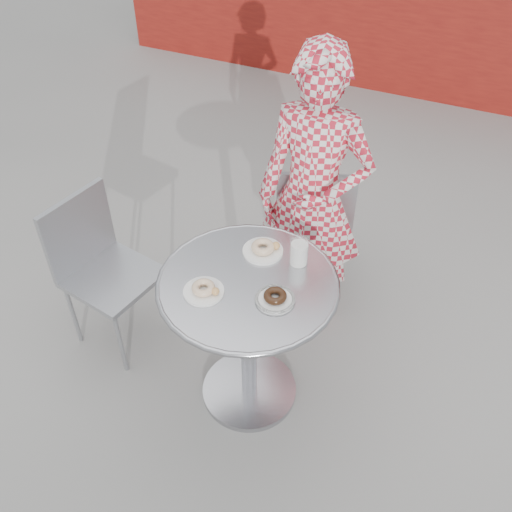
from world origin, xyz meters
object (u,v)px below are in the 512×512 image
at_px(plate_far, 264,249).
at_px(bistro_table, 248,313).
at_px(milk_cup, 299,252).
at_px(chair_left, 117,300).
at_px(seated_person, 313,199).
at_px(plate_checker, 275,298).
at_px(plate_near, 204,290).
at_px(chair_far, 311,242).

bearing_deg(plate_far, bistro_table, -85.29).
relative_size(bistro_table, milk_cup, 6.15).
bearing_deg(chair_left, seated_person, -44.47).
relative_size(bistro_table, plate_checker, 4.80).
bearing_deg(milk_cup, plate_checker, -91.08).
relative_size(plate_far, plate_near, 1.07).
distance_m(bistro_table, chair_left, 0.88).
relative_size(seated_person, milk_cup, 12.21).
relative_size(bistro_table, chair_left, 0.92).
bearing_deg(bistro_table, seated_person, 85.89).
relative_size(plate_far, plate_checker, 1.10).
height_order(seated_person, milk_cup, seated_person).
bearing_deg(plate_checker, plate_far, 122.68).
xyz_separation_m(bistro_table, plate_checker, (0.15, -0.05, 0.21)).
relative_size(seated_person, plate_far, 8.68).
height_order(chair_far, plate_near, chair_far).
bearing_deg(bistro_table, chair_far, 91.55).
distance_m(chair_far, milk_cup, 0.96).
xyz_separation_m(chair_far, plate_checker, (0.17, -0.99, 0.54)).
bearing_deg(chair_left, plate_near, -95.98).
xyz_separation_m(plate_far, plate_near, (-0.12, -0.33, -0.00)).
xyz_separation_m(plate_far, milk_cup, (0.17, -0.00, 0.04)).
height_order(chair_left, plate_near, chair_left).
relative_size(seated_person, plate_checker, 9.52).
distance_m(chair_far, chair_left, 1.17).
xyz_separation_m(chair_left, seated_person, (0.86, 0.60, 0.52)).
height_order(chair_far, milk_cup, milk_cup).
distance_m(plate_near, plate_checker, 0.29).
bearing_deg(plate_far, plate_checker, -57.32).
bearing_deg(plate_far, chair_far, 90.69).
xyz_separation_m(chair_left, milk_cup, (0.96, 0.13, 0.59)).
bearing_deg(bistro_table, chair_left, 175.29).
distance_m(bistro_table, plate_far, 0.29).
bearing_deg(seated_person, plate_far, -99.14).
relative_size(plate_checker, milk_cup, 1.28).
relative_size(chair_far, plate_near, 5.12).
xyz_separation_m(plate_near, plate_checker, (0.28, 0.08, -0.00)).
bearing_deg(milk_cup, chair_far, 103.35).
bearing_deg(plate_checker, plate_near, -164.35).
xyz_separation_m(chair_far, plate_far, (0.01, -0.74, 0.54)).
bearing_deg(plate_near, chair_left, 163.61).
bearing_deg(plate_checker, bistro_table, 160.58).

